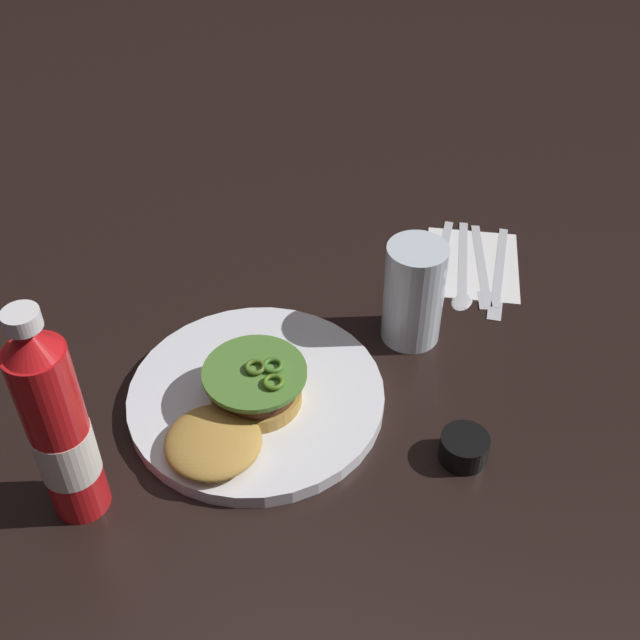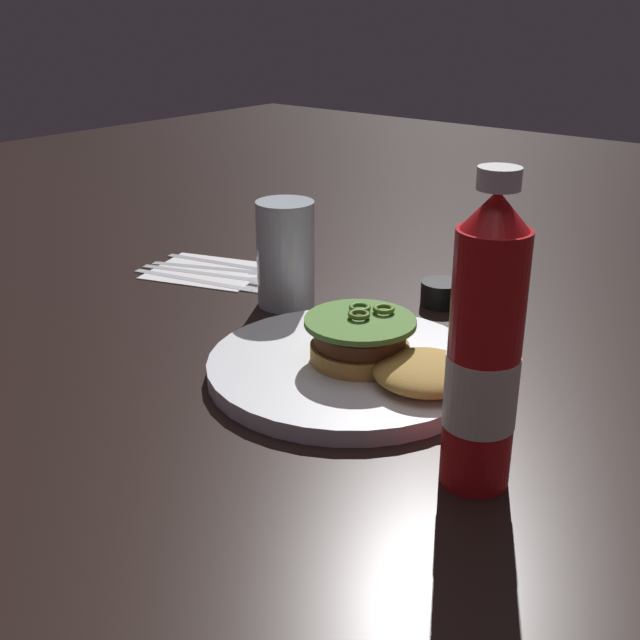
% 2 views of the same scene
% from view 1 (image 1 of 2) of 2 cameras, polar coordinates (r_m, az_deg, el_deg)
% --- Properties ---
extents(ground_plane, '(3.00, 3.00, 0.00)m').
position_cam_1_polar(ground_plane, '(0.92, 2.97, -4.71)').
color(ground_plane, black).
extents(dinner_plate, '(0.29, 0.29, 0.02)m').
position_cam_1_polar(dinner_plate, '(0.90, -4.61, -5.53)').
color(dinner_plate, white).
rests_on(dinner_plate, ground_plane).
extents(burger_sandwich, '(0.19, 0.11, 0.05)m').
position_cam_1_polar(burger_sandwich, '(0.86, -5.77, -6.16)').
color(burger_sandwich, '#B88B3E').
rests_on(burger_sandwich, dinner_plate).
extents(ketchup_bottle, '(0.06, 0.06, 0.26)m').
position_cam_1_polar(ketchup_bottle, '(0.77, -18.34, -7.50)').
color(ketchup_bottle, red).
rests_on(ketchup_bottle, ground_plane).
extents(water_glass, '(0.07, 0.07, 0.13)m').
position_cam_1_polar(water_glass, '(0.95, 6.78, 1.94)').
color(water_glass, silver).
rests_on(water_glass, ground_plane).
extents(condiment_cup, '(0.05, 0.05, 0.03)m').
position_cam_1_polar(condiment_cup, '(0.86, 10.36, -9.07)').
color(condiment_cup, black).
rests_on(condiment_cup, ground_plane).
extents(napkin, '(0.19, 0.17, 0.00)m').
position_cam_1_polar(napkin, '(1.11, 10.92, 4.03)').
color(napkin, white).
rests_on(napkin, ground_plane).
extents(butter_knife, '(0.21, 0.06, 0.00)m').
position_cam_1_polar(butter_knife, '(1.09, 8.83, 3.53)').
color(butter_knife, silver).
rests_on(butter_knife, napkin).
extents(spoon_utensil, '(0.19, 0.08, 0.00)m').
position_cam_1_polar(spoon_utensil, '(1.09, 10.28, 3.27)').
color(spoon_utensil, silver).
rests_on(spoon_utensil, napkin).
extents(fork_utensil, '(0.18, 0.09, 0.00)m').
position_cam_1_polar(fork_utensil, '(1.10, 11.68, 3.50)').
color(fork_utensil, silver).
rests_on(fork_utensil, napkin).
extents(steak_knife, '(0.20, 0.06, 0.00)m').
position_cam_1_polar(steak_knife, '(1.09, 12.79, 3.15)').
color(steak_knife, silver).
rests_on(steak_knife, napkin).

